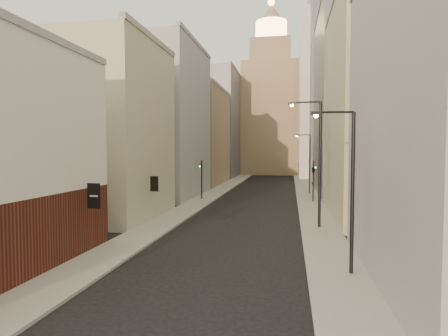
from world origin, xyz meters
TOP-DOWN VIEW (x-y plane):
  - sidewalk_left at (-6.50, 55.00)m, footprint 3.00×140.00m
  - sidewalk_right at (6.50, 55.00)m, footprint 3.00×140.00m
  - left_bldg_beige at (-12.00, 26.00)m, footprint 8.00×12.00m
  - left_bldg_grey at (-12.00, 42.00)m, footprint 8.00×16.00m
  - left_bldg_tan at (-12.00, 60.00)m, footprint 8.00×18.00m
  - left_bldg_wingrid at (-12.00, 80.00)m, footprint 8.00×20.00m
  - right_bldg_beige at (12.00, 30.00)m, footprint 8.00×16.00m
  - right_bldg_wingrid at (12.00, 50.00)m, footprint 8.00×20.00m
  - highrise at (18.00, 78.00)m, footprint 21.00×23.00m
  - clock_tower at (-1.00, 92.00)m, footprint 14.00×14.00m
  - white_tower at (10.00, 78.00)m, footprint 8.00×8.00m
  - streetlamp_near at (6.96, 12.95)m, footprint 2.16×0.35m
  - streetlamp_mid at (6.19, 24.23)m, footprint 2.67×0.45m
  - streetlamp_far at (6.63, 47.61)m, footprint 2.16×0.77m
  - traffic_light_left at (-6.77, 39.13)m, footprint 0.55×0.43m
  - traffic_light_right at (6.84, 39.14)m, footprint 0.63×0.59m

SIDE VIEW (x-z plane):
  - sidewalk_left at x=-6.50m, z-range 0.00..0.15m
  - sidewalk_right at x=6.50m, z-range 0.00..0.15m
  - traffic_light_left at x=-6.77m, z-range 1.08..6.08m
  - traffic_light_right at x=6.84m, z-range 1.33..6.33m
  - streetlamp_near at x=6.96m, z-range 0.59..8.82m
  - streetlamp_far at x=6.63m, z-range 0.60..9.05m
  - streetlamp_mid at x=6.19m, z-range 0.72..10.89m
  - left_bldg_beige at x=-12.00m, z-range 0.00..16.00m
  - left_bldg_tan at x=-12.00m, z-range 0.00..17.00m
  - left_bldg_grey at x=-12.00m, z-range 0.00..20.00m
  - right_bldg_beige at x=12.00m, z-range 0.00..20.00m
  - left_bldg_wingrid at x=-12.00m, z-range 0.00..24.00m
  - right_bldg_wingrid at x=12.00m, z-range 0.00..26.00m
  - clock_tower at x=-1.00m, z-range -4.82..40.08m
  - white_tower at x=10.00m, z-range -2.14..39.36m
  - highrise at x=18.00m, z-range 0.06..51.26m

